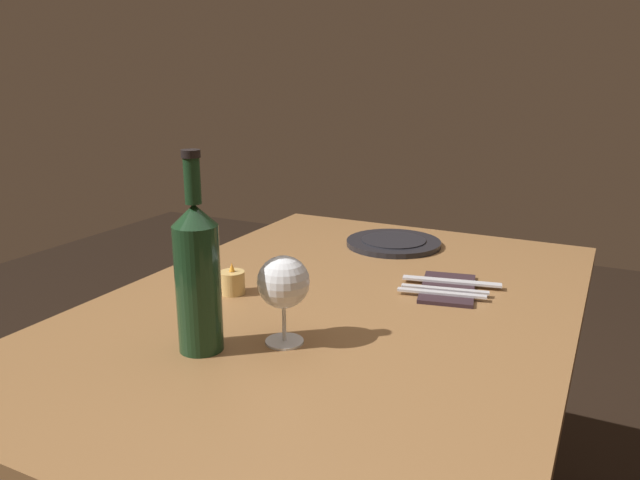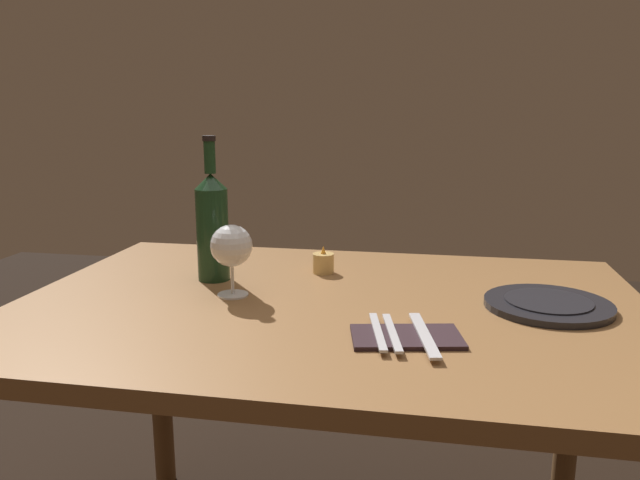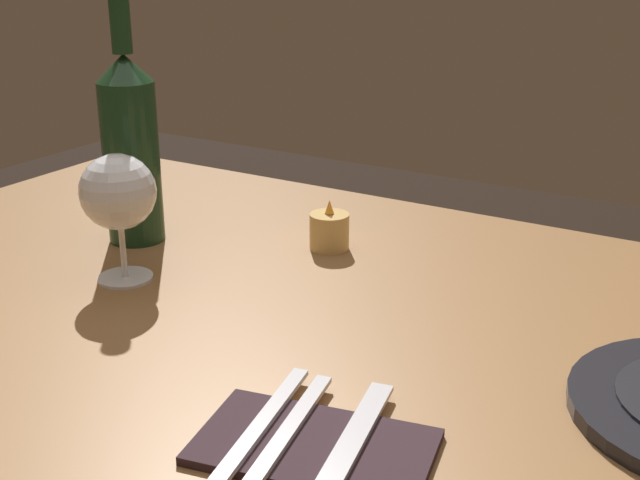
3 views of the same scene
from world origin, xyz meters
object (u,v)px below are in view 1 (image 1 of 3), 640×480
wine_glass_left (286,284)px  wine_bottle (198,275)px  votive_candle (232,283)px  fork_inner (445,289)px  dinner_plate (393,243)px  fork_outer (441,293)px  folded_napkin (448,288)px  table_knife (452,281)px

wine_glass_left → wine_bottle: bearing=125.5°
wine_bottle → votive_candle: bearing=23.1°
fork_inner → wine_glass_left: bearing=153.1°
wine_bottle → fork_inner: bearing=-34.2°
dinner_plate → fork_outer: size_ratio=1.40×
wine_glass_left → fork_outer: bearing=-28.7°
dinner_plate → folded_napkin: size_ratio=1.21×
wine_glass_left → dinner_plate: (0.65, 0.04, -0.10)m
folded_napkin → dinner_plate: bearing=38.9°
wine_bottle → fork_outer: bearing=-35.7°
votive_candle → dinner_plate: (0.49, -0.18, -0.02)m
fork_outer → table_knife: 0.08m
table_knife → folded_napkin: bearing=180.0°
wine_bottle → folded_napkin: 0.56m
wine_bottle → table_knife: size_ratio=1.58×
fork_inner → wine_bottle: bearing=145.8°
wine_glass_left → dinner_plate: size_ratio=0.62×
votive_candle → table_knife: bearing=-58.0°
wine_bottle → dinner_plate: bearing=-5.9°
wine_glass_left → folded_napkin: wine_glass_left is taller
wine_glass_left → fork_outer: (0.33, -0.18, -0.10)m
wine_glass_left → fork_inner: wine_glass_left is taller
wine_glass_left → fork_outer: 0.38m
wine_glass_left → votive_candle: size_ratio=2.30×
dinner_plate → fork_inner: dinner_plate is taller
table_knife → votive_candle: bearing=122.0°
wine_bottle → fork_outer: size_ratio=1.86×
folded_napkin → table_knife: bearing=0.0°
wine_glass_left → wine_bottle: wine_bottle is taller
fork_outer → table_knife: (0.08, 0.00, 0.00)m
folded_napkin → fork_outer: fork_outer is taller
wine_bottle → folded_napkin: (0.46, -0.29, -0.13)m
wine_bottle → folded_napkin: wine_bottle is taller
wine_bottle → dinner_plate: 0.75m
wine_bottle → wine_glass_left: bearing=-54.5°
dinner_plate → table_knife: size_ratio=1.19×
wine_glass_left → fork_outer: size_ratio=0.86×
votive_candle → wine_bottle: bearing=-156.9°
folded_napkin → fork_inner: bearing=-180.0°
wine_glass_left → fork_inner: size_ratio=0.86×
wine_glass_left → votive_candle: bearing=54.2°
wine_glass_left → table_knife: (0.41, -0.18, -0.10)m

